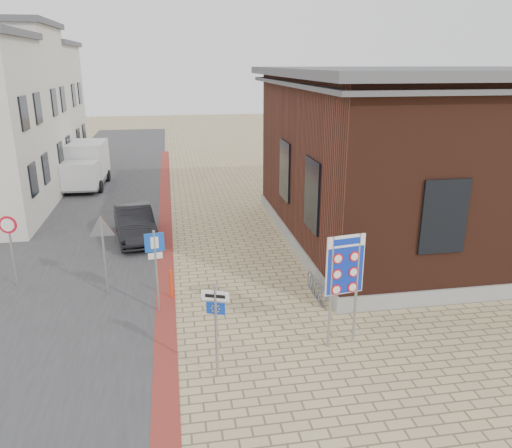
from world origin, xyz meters
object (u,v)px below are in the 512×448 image
object	(u,v)px
border_sign	(345,267)
bollard	(171,284)
essen_sign	(216,318)
parking_sign	(155,257)
sedan	(135,223)
box_truck	(87,165)

from	to	relation	value
border_sign	bollard	xyz separation A→B (m)	(-4.30, 3.44, -1.70)
essen_sign	parking_sign	distance (m)	3.77
sedan	box_truck	bearing A→B (deg)	98.99
parking_sign	bollard	distance (m)	1.53
essen_sign	bollard	xyz separation A→B (m)	(-1.00, 4.30, -1.07)
sedan	essen_sign	size ratio (longest dim) A/B	1.76
border_sign	sedan	bearing A→B (deg)	112.71
border_sign	parking_sign	world-z (taller)	border_sign
border_sign	bollard	distance (m)	5.76
parking_sign	sedan	bearing A→B (deg)	88.73
box_truck	parking_sign	xyz separation A→B (m)	(4.25, -16.44, 0.40)
bollard	box_truck	bearing A→B (deg)	106.53
box_truck	sedan	bearing A→B (deg)	-69.37
border_sign	essen_sign	size ratio (longest dim) A/B	1.29
essen_sign	box_truck	bearing A→B (deg)	126.64
border_sign	essen_sign	world-z (taller)	border_sign
box_truck	essen_sign	size ratio (longest dim) A/B	2.11
box_truck	parking_sign	bearing A→B (deg)	-73.10
parking_sign	bollard	bearing A→B (deg)	54.19
sedan	bollard	distance (m)	5.97
border_sign	bollard	world-z (taller)	border_sign
box_truck	bollard	xyz separation A→B (m)	(4.64, -15.64, -0.84)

